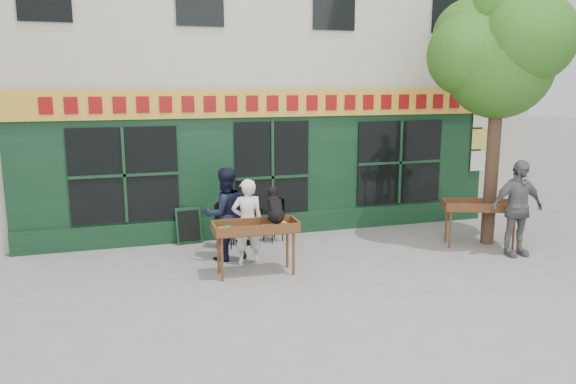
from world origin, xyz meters
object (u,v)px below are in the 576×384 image
object	(u,v)px
man_left	(225,214)
dog	(275,205)
man_right	(517,208)
bistro_table	(249,219)
book_cart_center	(256,231)
woman	(247,222)
book_cart_right	(480,209)

from	to	relation	value
man_left	dog	bearing A→B (deg)	109.58
man_right	bistro_table	xyz separation A→B (m)	(-4.94, 2.39, -0.43)
book_cart_center	man_left	size ratio (longest dim) A/B	0.83
bistro_table	book_cart_center	bearing A→B (deg)	-100.04
woman	man_left	bearing A→B (deg)	-47.40
man_right	bistro_table	size ratio (longest dim) A/B	2.57
bistro_table	man_left	bearing A→B (deg)	-127.87
book_cart_center	dog	bearing A→B (deg)	-5.77
woman	bistro_table	distance (m)	1.39
woman	book_cart_right	bearing A→B (deg)	178.64
dog	bistro_table	distance (m)	2.15
dog	man_right	bearing A→B (deg)	-1.98
man_right	man_left	bearing A→B (deg)	167.80
dog	book_cart_right	distance (m)	4.68
book_cart_right	book_cart_center	bearing A→B (deg)	-153.66
dog	book_cart_center	bearing A→B (deg)	174.23
man_left	woman	bearing A→B (deg)	117.65
woman	man_right	size ratio (longest dim) A/B	0.85
book_cart_right	man_left	world-z (taller)	man_left
book_cart_center	man_right	size ratio (longest dim) A/B	0.78
man_left	book_cart_center	bearing A→B (deg)	95.69
woman	book_cart_center	bearing A→B (deg)	92.36
man_right	bistro_table	distance (m)	5.50
bistro_table	book_cart_right	bearing A→B (deg)	-19.48
woman	man_right	distance (m)	5.40
book_cart_right	bistro_table	world-z (taller)	book_cart_right
dog	man_left	world-z (taller)	man_left
book_cart_center	book_cart_right	xyz separation A→B (m)	(4.99, 0.33, 0.00)
book_cart_center	book_cart_right	size ratio (longest dim) A/B	0.94
book_cart_right	man_left	xyz separation A→B (m)	(-5.34, 0.74, 0.09)
book_cart_right	man_left	size ratio (longest dim) A/B	0.88
woman	book_cart_right	xyz separation A→B (m)	(4.99, -0.32, -0.01)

